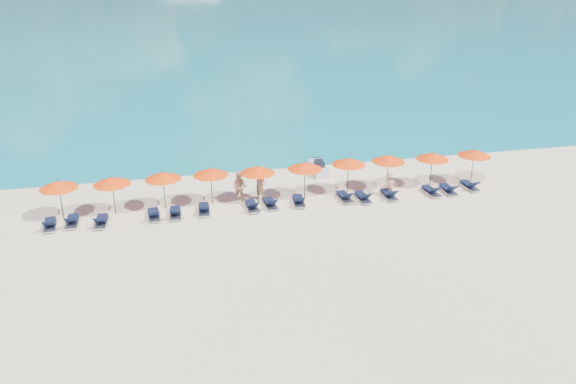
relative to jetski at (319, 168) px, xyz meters
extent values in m
plane|color=beige|center=(-3.37, -8.64, -0.36)|extent=(1400.00, 1400.00, 0.00)
cube|color=silver|center=(0.00, 0.03, -0.05)|extent=(1.02, 2.52, 0.57)
cube|color=black|center=(-0.01, -0.18, 0.36)|extent=(0.55, 1.05, 0.36)
cylinder|color=black|center=(0.02, 0.65, 0.52)|extent=(0.57, 0.08, 0.06)
imported|color=tan|center=(-4.57, -3.52, 0.42)|extent=(0.59, 0.40, 1.58)
imported|color=tan|center=(-5.84, -3.64, 0.55)|extent=(1.02, 0.86, 1.83)
imported|color=tan|center=(3.16, -4.68, 0.36)|extent=(0.98, 0.55, 1.45)
cylinder|color=black|center=(-15.70, -3.83, 0.74)|extent=(0.05, 0.05, 2.20)
cone|color=#FF3F08|center=(-15.70, -3.83, 1.66)|extent=(2.10, 2.10, 0.42)
sphere|color=black|center=(-15.70, -3.83, 1.88)|extent=(0.08, 0.08, 0.08)
cylinder|color=black|center=(-12.92, -3.87, 0.74)|extent=(0.05, 0.05, 2.20)
cone|color=#FF3F08|center=(-12.92, -3.87, 1.66)|extent=(2.10, 2.10, 0.42)
sphere|color=black|center=(-12.92, -3.87, 1.88)|extent=(0.08, 0.08, 0.08)
cylinder|color=black|center=(-10.16, -3.67, 0.74)|extent=(0.05, 0.05, 2.20)
cone|color=#FF3F08|center=(-10.16, -3.67, 1.66)|extent=(2.10, 2.10, 0.42)
sphere|color=black|center=(-10.16, -3.67, 1.88)|extent=(0.08, 0.08, 0.08)
cylinder|color=black|center=(-7.47, -3.62, 0.74)|extent=(0.05, 0.05, 2.20)
cone|color=#FF3F08|center=(-7.47, -3.62, 1.66)|extent=(2.10, 2.10, 0.42)
sphere|color=black|center=(-7.47, -3.62, 1.88)|extent=(0.08, 0.08, 0.08)
cylinder|color=black|center=(-4.79, -3.88, 0.74)|extent=(0.05, 0.05, 2.20)
cone|color=#FF3F08|center=(-4.79, -3.88, 1.66)|extent=(2.10, 2.10, 0.42)
sphere|color=black|center=(-4.79, -3.88, 1.88)|extent=(0.08, 0.08, 0.08)
cylinder|color=black|center=(-1.95, -3.83, 0.74)|extent=(0.05, 0.05, 2.20)
cone|color=#FF3F08|center=(-1.95, -3.83, 1.66)|extent=(2.10, 2.10, 0.42)
sphere|color=black|center=(-1.95, -3.83, 1.88)|extent=(0.08, 0.08, 0.08)
cylinder|color=black|center=(0.82, -3.65, 0.74)|extent=(0.05, 0.05, 2.20)
cone|color=#FF3F08|center=(0.82, -3.65, 1.66)|extent=(2.10, 2.10, 0.42)
sphere|color=black|center=(0.82, -3.65, 1.88)|extent=(0.08, 0.08, 0.08)
cylinder|color=black|center=(3.37, -3.67, 0.74)|extent=(0.05, 0.05, 2.20)
cone|color=#FF3F08|center=(3.37, -3.67, 1.66)|extent=(2.10, 2.10, 0.42)
sphere|color=black|center=(3.37, -3.67, 1.88)|extent=(0.08, 0.08, 0.08)
cylinder|color=black|center=(6.21, -3.84, 0.74)|extent=(0.05, 0.05, 2.20)
cone|color=#FF3F08|center=(6.21, -3.84, 1.66)|extent=(2.10, 2.10, 0.42)
sphere|color=black|center=(6.21, -3.84, 1.88)|extent=(0.08, 0.08, 0.08)
cylinder|color=black|center=(9.05, -3.84, 0.74)|extent=(0.05, 0.05, 2.20)
cone|color=#FF3F08|center=(9.05, -3.84, 1.66)|extent=(2.10, 2.10, 0.42)
sphere|color=black|center=(9.05, -3.84, 1.88)|extent=(0.08, 0.08, 0.08)
cube|color=silver|center=(-16.24, -4.93, -0.22)|extent=(0.77, 1.75, 0.06)
cube|color=black|center=(-16.26, -4.68, -0.06)|extent=(0.65, 1.15, 0.04)
cube|color=black|center=(-16.19, -5.48, 0.19)|extent=(0.60, 0.59, 0.43)
cube|color=silver|center=(-15.12, -4.77, -0.22)|extent=(0.63, 1.70, 0.06)
cube|color=black|center=(-15.12, -4.52, -0.06)|extent=(0.56, 1.10, 0.04)
cube|color=black|center=(-15.12, -5.32, 0.19)|extent=(0.55, 0.54, 0.43)
cube|color=silver|center=(-13.59, -5.12, -0.22)|extent=(0.71, 1.73, 0.06)
cube|color=black|center=(-13.58, -4.87, -0.06)|extent=(0.61, 1.13, 0.04)
cube|color=black|center=(-13.62, -5.67, 0.19)|extent=(0.58, 0.57, 0.43)
cube|color=silver|center=(-10.81, -4.89, -0.22)|extent=(0.74, 1.74, 0.06)
cube|color=black|center=(-10.83, -4.64, -0.06)|extent=(0.63, 1.14, 0.04)
cube|color=black|center=(-10.78, -5.44, 0.19)|extent=(0.59, 0.57, 0.43)
cube|color=silver|center=(-9.65, -4.90, -0.22)|extent=(0.67, 1.72, 0.06)
cube|color=black|center=(-9.64, -4.65, -0.06)|extent=(0.58, 1.11, 0.04)
cube|color=black|center=(-9.66, -5.45, 0.19)|extent=(0.56, 0.55, 0.43)
cube|color=silver|center=(-8.04, -4.75, -0.22)|extent=(0.73, 1.74, 0.06)
cube|color=black|center=(-8.03, -4.51, -0.06)|extent=(0.62, 1.13, 0.04)
cube|color=black|center=(-8.08, -5.30, 0.19)|extent=(0.58, 0.57, 0.43)
cube|color=silver|center=(-5.32, -4.89, -0.22)|extent=(0.69, 1.72, 0.06)
cube|color=black|center=(-5.33, -4.64, -0.06)|extent=(0.60, 1.12, 0.04)
cube|color=black|center=(-5.30, -5.44, 0.19)|extent=(0.57, 0.56, 0.43)
cube|color=silver|center=(-4.24, -4.77, -0.22)|extent=(0.74, 1.74, 0.06)
cube|color=black|center=(-4.26, -4.52, -0.06)|extent=(0.63, 1.14, 0.04)
cube|color=black|center=(-4.20, -5.31, 0.19)|extent=(0.59, 0.58, 0.43)
cube|color=silver|center=(-2.54, -4.78, -0.22)|extent=(0.79, 1.75, 0.06)
cube|color=black|center=(-2.52, -4.53, -0.06)|extent=(0.66, 1.15, 0.04)
cube|color=black|center=(-2.60, -5.33, 0.19)|extent=(0.60, 0.59, 0.43)
cube|color=silver|center=(0.28, -4.78, -0.22)|extent=(0.75, 1.74, 0.06)
cube|color=black|center=(0.26, -4.53, -0.06)|extent=(0.63, 1.14, 0.04)
cube|color=black|center=(0.32, -5.33, 0.19)|extent=(0.59, 0.58, 0.43)
cube|color=silver|center=(1.31, -5.09, -0.22)|extent=(0.69, 1.72, 0.06)
cube|color=black|center=(1.30, -4.84, -0.06)|extent=(0.59, 1.12, 0.04)
cube|color=black|center=(1.33, -5.64, 0.19)|extent=(0.57, 0.56, 0.43)
cube|color=silver|center=(2.98, -5.03, -0.22)|extent=(0.65, 1.71, 0.06)
cube|color=black|center=(2.97, -4.78, -0.06)|extent=(0.57, 1.11, 0.04)
cube|color=black|center=(2.99, -5.58, 0.19)|extent=(0.56, 0.55, 0.43)
cube|color=silver|center=(5.69, -5.07, -0.22)|extent=(0.72, 1.73, 0.06)
cube|color=black|center=(5.67, -4.82, -0.06)|extent=(0.61, 1.13, 0.04)
cube|color=black|center=(5.72, -5.62, 0.19)|extent=(0.58, 0.57, 0.43)
cube|color=silver|center=(6.83, -5.08, -0.22)|extent=(0.66, 1.72, 0.06)
cube|color=black|center=(6.84, -4.83, -0.06)|extent=(0.58, 1.11, 0.04)
cube|color=black|center=(6.81, -5.63, 0.19)|extent=(0.56, 0.55, 0.43)
cube|color=silver|center=(8.43, -4.78, -0.22)|extent=(0.68, 1.72, 0.06)
cube|color=black|center=(8.42, -4.53, -0.06)|extent=(0.59, 1.12, 0.04)
cube|color=black|center=(8.45, -5.33, 0.19)|extent=(0.57, 0.56, 0.43)
camera|label=1|loc=(-9.71, -33.96, 12.93)|focal=35.00mm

